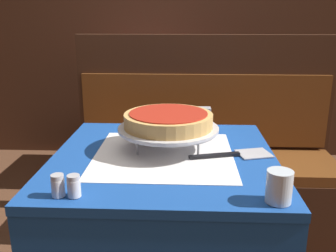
# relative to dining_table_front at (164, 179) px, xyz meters

# --- Properties ---
(dining_table_front) EXTENTS (0.81, 0.81, 0.77)m
(dining_table_front) POSITION_rel_dining_table_front_xyz_m (0.00, 0.00, 0.00)
(dining_table_front) COLOR #194799
(dining_table_front) RESTS_ON ground_plane
(dining_table_rear) EXTENTS (0.73, 0.73, 0.77)m
(dining_table_rear) POSITION_rel_dining_table_front_xyz_m (-0.24, 1.57, -0.00)
(dining_table_rear) COLOR red
(dining_table_rear) RESTS_ON ground_plane
(booth_bench) EXTENTS (1.55, 0.50, 1.15)m
(booth_bench) POSITION_rel_dining_table_front_xyz_m (0.19, 0.81, -0.34)
(booth_bench) COLOR #3D2316
(booth_bench) RESTS_ON ground_plane
(back_wall_panel) EXTENTS (6.00, 0.04, 2.40)m
(back_wall_panel) POSITION_rel_dining_table_front_xyz_m (0.00, 2.09, 0.53)
(back_wall_panel) COLOR #4C2D1E
(back_wall_panel) RESTS_ON ground_plane
(pizza_pan_stand) EXTENTS (0.38, 0.38, 0.09)m
(pizza_pan_stand) POSITION_rel_dining_table_front_xyz_m (0.01, 0.06, 0.18)
(pizza_pan_stand) COLOR #ADADB2
(pizza_pan_stand) RESTS_ON dining_table_front
(deep_dish_pizza) EXTENTS (0.33, 0.33, 0.06)m
(deep_dish_pizza) POSITION_rel_dining_table_front_xyz_m (0.01, 0.06, 0.21)
(deep_dish_pizza) COLOR tan
(deep_dish_pizza) RESTS_ON pizza_pan_stand
(pizza_server) EXTENTS (0.31, 0.14, 0.01)m
(pizza_server) POSITION_rel_dining_table_front_xyz_m (0.26, -0.00, 0.10)
(pizza_server) COLOR #BCBCC1
(pizza_server) RESTS_ON dining_table_front
(water_glass_near) EXTENTS (0.07, 0.07, 0.09)m
(water_glass_near) POSITION_rel_dining_table_front_xyz_m (0.33, -0.35, 0.14)
(water_glass_near) COLOR silver
(water_glass_near) RESTS_ON dining_table_front
(salt_shaker) EXTENTS (0.04, 0.04, 0.06)m
(salt_shaker) POSITION_rel_dining_table_front_xyz_m (-0.28, -0.34, 0.13)
(salt_shaker) COLOR silver
(salt_shaker) RESTS_ON dining_table_front
(pepper_shaker) EXTENTS (0.04, 0.04, 0.06)m
(pepper_shaker) POSITION_rel_dining_table_front_xyz_m (-0.23, -0.34, 0.13)
(pepper_shaker) COLOR silver
(pepper_shaker) RESTS_ON dining_table_front
(napkin_holder) EXTENTS (0.10, 0.05, 0.09)m
(napkin_holder) POSITION_rel_dining_table_front_xyz_m (0.14, 0.36, 0.14)
(napkin_holder) COLOR #B2B2B7
(napkin_holder) RESTS_ON dining_table_front
(condiment_caddy) EXTENTS (0.13, 0.13, 0.17)m
(condiment_caddy) POSITION_rel_dining_table_front_xyz_m (-0.25, 1.52, 0.14)
(condiment_caddy) COLOR black
(condiment_caddy) RESTS_ON dining_table_rear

